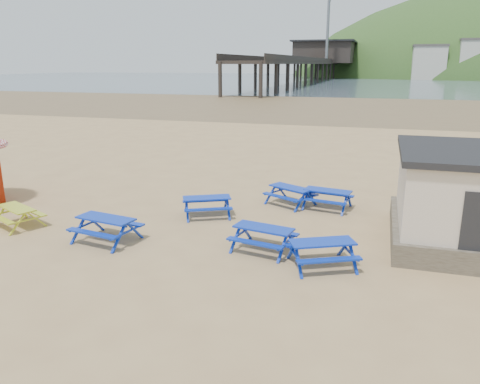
% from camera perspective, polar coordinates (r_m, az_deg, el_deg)
% --- Properties ---
extents(ground, '(400.00, 400.00, 0.00)m').
position_cam_1_polar(ground, '(17.30, -5.27, -4.15)').
color(ground, tan).
rests_on(ground, ground).
extents(wet_sand, '(400.00, 400.00, 0.00)m').
position_cam_1_polar(wet_sand, '(70.59, 11.93, 10.37)').
color(wet_sand, brown).
rests_on(wet_sand, ground).
extents(sea, '(400.00, 400.00, 0.00)m').
position_cam_1_polar(sea, '(185.27, 15.32, 13.06)').
color(sea, '#435460').
rests_on(sea, ground).
extents(picnic_table_blue_a, '(2.29, 2.13, 0.77)m').
position_cam_1_polar(picnic_table_blue_a, '(18.28, -4.05, -1.78)').
color(picnic_table_blue_a, '#101DA7').
rests_on(picnic_table_blue_a, ground).
extents(picnic_table_blue_b, '(2.33, 2.19, 0.78)m').
position_cam_1_polar(picnic_table_blue_b, '(19.79, 6.18, -0.47)').
color(picnic_table_blue_b, '#101DA7').
rests_on(picnic_table_blue_b, ground).
extents(picnic_table_blue_c, '(2.11, 1.81, 0.79)m').
position_cam_1_polar(picnic_table_blue_c, '(19.50, 10.59, -0.87)').
color(picnic_table_blue_c, '#101DA7').
rests_on(picnic_table_blue_c, ground).
extents(picnic_table_blue_d, '(2.22, 1.90, 0.83)m').
position_cam_1_polar(picnic_table_blue_d, '(16.28, -15.97, -4.40)').
color(picnic_table_blue_d, '#101DA7').
rests_on(picnic_table_blue_d, ground).
extents(picnic_table_blue_e, '(2.13, 1.84, 0.79)m').
position_cam_1_polar(picnic_table_blue_e, '(14.93, 2.88, -5.72)').
color(picnic_table_blue_e, '#101DA7').
rests_on(picnic_table_blue_e, ground).
extents(picnic_table_blue_f, '(2.35, 2.18, 0.79)m').
position_cam_1_polar(picnic_table_blue_f, '(13.99, 9.94, -7.43)').
color(picnic_table_blue_f, '#101DA7').
rests_on(picnic_table_blue_f, ground).
extents(picnic_table_yellow, '(2.16, 1.99, 0.73)m').
position_cam_1_polar(picnic_table_yellow, '(18.93, -25.47, -2.73)').
color(picnic_table_yellow, '#A8AE1B').
rests_on(picnic_table_yellow, ground).
extents(pier, '(24.00, 220.00, 39.29)m').
position_cam_1_polar(pier, '(194.82, 10.05, 15.06)').
color(pier, black).
rests_on(pier, ground).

